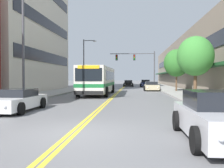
{
  "coord_description": "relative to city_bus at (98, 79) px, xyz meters",
  "views": [
    {
      "loc": [
        1.98,
        -8.05,
        1.81
      ],
      "look_at": [
        -0.95,
        25.23,
        0.97
      ],
      "focal_mm": 40.0,
      "sensor_mm": 36.0,
      "label": 1
    }
  ],
  "objects": [
    {
      "name": "street_tree_right_mid",
      "position": [
        8.89,
        -5.71,
        1.94
      ],
      "size": [
        2.98,
        2.98,
        5.08
      ],
      "color": "brown",
      "rests_on": "sidewalk_right"
    },
    {
      "name": "car_black_moving_lead",
      "position": [
        2.72,
        24.69,
        -1.04
      ],
      "size": [
        2.06,
        4.17,
        1.31
      ],
      "color": "black",
      "rests_on": "ground_plane"
    },
    {
      "name": "fire_hydrant",
      "position": [
        7.82,
        -7.48,
        -1.11
      ],
      "size": [
        0.34,
        0.26,
        0.77
      ],
      "color": "red",
      "rests_on": "sidewalk_right"
    },
    {
      "name": "storefront_row_right",
      "position": [
        15.37,
        18.24,
        2.62
      ],
      "size": [
        9.1,
        68.0,
        8.54
      ],
      "color": "gray",
      "rests_on": "ground_plane"
    },
    {
      "name": "street_lamp_left_near",
      "position": [
        -3.08,
        -10.9,
        3.35
      ],
      "size": [
        2.56,
        0.28,
        8.41
      ],
      "color": "#47474C",
      "rests_on": "ground_plane"
    },
    {
      "name": "city_bus",
      "position": [
        0.0,
        0.0,
        0.0
      ],
      "size": [
        2.94,
        11.65,
        2.9
      ],
      "color": "silver",
      "rests_on": "ground_plane"
    },
    {
      "name": "ground_plane",
      "position": [
        1.87,
        18.24,
        -1.65
      ],
      "size": [
        240.0,
        240.0,
        0.0
      ],
      "primitive_type": "plane",
      "color": "slate"
    },
    {
      "name": "car_slate_blue_parked_left_near",
      "position": [
        -2.41,
        13.43,
        -1.05
      ],
      "size": [
        1.98,
        4.86,
        1.31
      ],
      "color": "#475675",
      "rests_on": "ground_plane"
    },
    {
      "name": "street_tree_right_far",
      "position": [
        9.18,
        5.19,
        2.02
      ],
      "size": [
        3.15,
        3.15,
        5.24
      ],
      "color": "brown",
      "rests_on": "sidewalk_right"
    },
    {
      "name": "car_white_parked_left_mid",
      "position": [
        -2.57,
        -13.8,
        -1.08
      ],
      "size": [
        2.2,
        4.78,
        1.2
      ],
      "color": "white",
      "rests_on": "ground_plane"
    },
    {
      "name": "car_silver_parked_right_foreground",
      "position": [
        6.22,
        -19.44,
        -0.99
      ],
      "size": [
        2.0,
        4.48,
        1.43
      ],
      "color": "#B7B7BC",
      "rests_on": "ground_plane"
    },
    {
      "name": "centre_line",
      "position": [
        1.87,
        18.24,
        -1.65
      ],
      "size": [
        0.34,
        106.0,
        0.01
      ],
      "color": "yellow",
      "rests_on": "ground_plane"
    },
    {
      "name": "car_navy_parked_right_mid",
      "position": [
        6.17,
        24.25,
        -1.0
      ],
      "size": [
        2.15,
        4.44,
        1.41
      ],
      "color": "#19234C",
      "rests_on": "ground_plane"
    },
    {
      "name": "car_red_moving_second",
      "position": [
        2.47,
        34.77,
        -1.07
      ],
      "size": [
        2.02,
        4.24,
        1.22
      ],
      "color": "maroon",
      "rests_on": "ground_plane"
    },
    {
      "name": "sidewalk_left",
      "position": [
        -5.51,
        18.24,
        -1.57
      ],
      "size": [
        3.77,
        106.0,
        0.16
      ],
      "color": "#9E9B96",
      "rests_on": "ground_plane"
    },
    {
      "name": "traffic_signal_mast",
      "position": [
        4.54,
        13.15,
        2.68
      ],
      "size": [
        7.15,
        0.38,
        6.01
      ],
      "color": "#47474C",
      "rests_on": "ground_plane"
    },
    {
      "name": "car_beige_parked_right_far",
      "position": [
        6.3,
        8.39,
        -1.05
      ],
      "size": [
        2.13,
        4.32,
        1.26
      ],
      "color": "#BCAD89",
      "rests_on": "ground_plane"
    },
    {
      "name": "sidewalk_right",
      "position": [
        9.26,
        18.24,
        -1.57
      ],
      "size": [
        3.77,
        106.0,
        0.16
      ],
      "color": "#9E9B96",
      "rests_on": "ground_plane"
    },
    {
      "name": "street_lamp_left_far",
      "position": [
        -3.16,
        8.98,
        2.72
      ],
      "size": [
        1.96,
        0.28,
        7.35
      ],
      "color": "#47474C",
      "rests_on": "ground_plane"
    }
  ]
}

